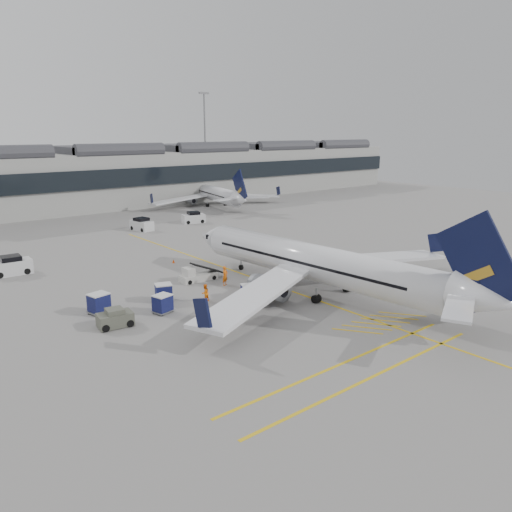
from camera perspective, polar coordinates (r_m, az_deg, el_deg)
ground at (r=40.77m, az=-2.62°, el=-8.07°), size 220.00×220.00×0.00m
terminal at (r=105.11m, az=-27.10°, el=7.52°), size 200.00×20.45×12.40m
apron_markings at (r=54.02m, az=-0.49°, el=-2.43°), size 0.25×60.00×0.01m
airliner_main at (r=48.44m, az=7.25°, el=-0.93°), size 34.00×37.24×9.90m
airliner_far at (r=107.04m, az=-4.87°, el=7.13°), size 28.68×31.65×8.52m
belt_loader at (r=53.03m, az=-6.70°, el=-2.21°), size 4.86×1.83×1.97m
baggage_cart_a at (r=45.92m, az=-0.67°, el=-4.25°), size 2.01×1.84×1.72m
baggage_cart_b at (r=44.14m, az=-10.62°, el=-5.33°), size 1.83×1.63×1.64m
baggage_cart_c at (r=47.10m, az=-10.52°, el=-4.06°), size 1.92×1.75×1.66m
baggage_cart_d at (r=45.37m, az=-17.51°, el=-5.11°), size 1.96×1.73×1.79m
ramp_agent_a at (r=51.13m, az=-3.55°, el=-2.26°), size 0.85×0.70×2.00m
ramp_agent_b at (r=46.43m, az=-5.85°, el=-4.22°), size 0.93×0.79×1.68m
pushback_tug at (r=42.09m, az=-15.81°, el=-6.89°), size 2.92×2.02×1.53m
safety_cone_nose at (r=60.59m, az=-9.41°, el=-0.58°), size 0.32×0.32×0.44m
safety_cone_engine at (r=53.73m, az=3.56°, el=-2.30°), size 0.33×0.33×0.46m
service_van_left at (r=61.08m, az=-26.17°, el=-1.05°), size 4.20×2.26×2.11m
service_van_mid at (r=81.55m, az=-12.94°, el=3.51°), size 2.63×4.23×2.03m
service_van_right at (r=86.63m, az=-7.14°, el=4.34°), size 4.15×2.79×1.95m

